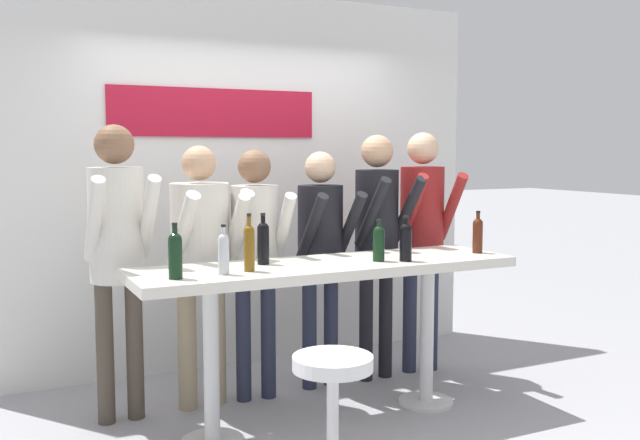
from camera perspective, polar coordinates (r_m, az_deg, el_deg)
ground_plane at (r=4.58m, az=0.56°, el=-15.84°), size 40.00×40.00×0.00m
back_wall at (r=5.58m, az=-6.10°, el=3.20°), size 3.97×0.12×2.87m
tasting_table at (r=4.34m, az=0.57°, el=-5.32°), size 2.37×0.65×1.00m
bar_stool at (r=3.59m, az=1.02°, el=-14.28°), size 0.42×0.42×0.68m
person_far_left at (r=4.48m, az=-15.92°, el=-1.30°), size 0.40×0.54×1.83m
person_left at (r=4.64m, az=-9.49°, el=-2.17°), size 0.50×0.59×1.70m
person_center_left at (r=4.72m, az=-5.19°, el=-1.96°), size 0.41×0.53×1.68m
person_center at (r=4.96m, az=0.08°, el=-1.69°), size 0.39×0.51×1.66m
person_center_right at (r=5.14m, az=4.62°, el=-0.51°), size 0.39×0.54×1.78m
person_right at (r=5.36m, az=8.20°, el=-0.19°), size 0.44×0.58×1.80m
wine_bottle_0 at (r=4.81m, az=12.50°, el=-1.08°), size 0.07×0.07×0.28m
wine_bottle_1 at (r=4.00m, az=-5.69°, el=-2.05°), size 0.06×0.06×0.33m
wine_bottle_2 at (r=4.38m, az=6.88°, el=-1.61°), size 0.07×0.07×0.28m
wine_bottle_3 at (r=4.36m, az=4.72°, el=-1.73°), size 0.07×0.07×0.26m
wine_bottle_4 at (r=3.83m, az=-11.51°, el=-2.61°), size 0.07×0.07×0.30m
wine_bottle_5 at (r=3.92m, az=-7.72°, el=-2.53°), size 0.06×0.06×0.28m
wine_bottle_6 at (r=4.24m, az=-4.57°, el=-1.68°), size 0.07×0.07×0.31m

